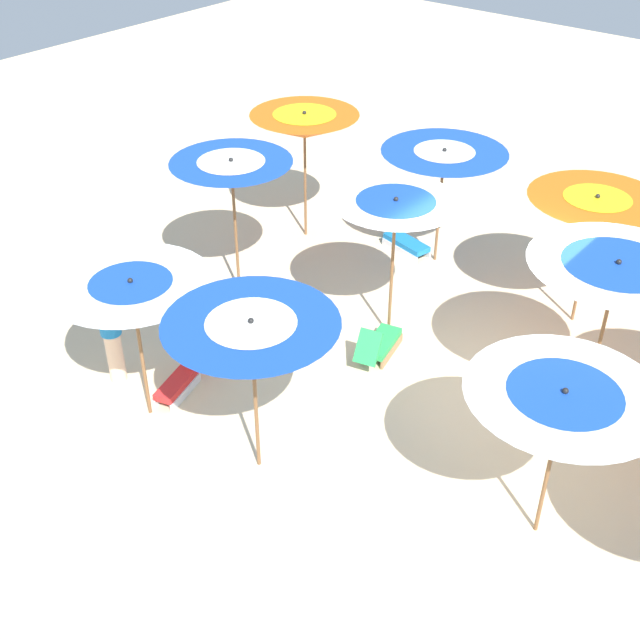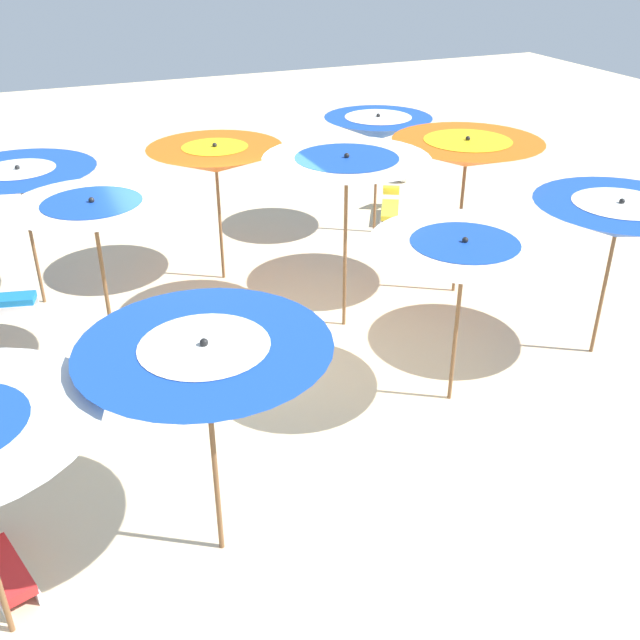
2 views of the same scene
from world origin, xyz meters
name	(u,v)px [view 2 (image 2 of 2)]	position (x,y,z in m)	size (l,w,h in m)	color
ground	(233,356)	(0.00, 0.00, -0.02)	(38.63, 38.63, 0.04)	beige
beach_umbrella_0	(618,219)	(4.56, -1.82, 1.92)	(2.15, 2.15, 2.20)	brown
beach_umbrella_1	(467,153)	(3.81, 0.52, 2.23)	(2.19, 2.19, 2.47)	brown
beach_umbrella_2	(378,128)	(3.75, 3.25, 1.96)	(1.90, 1.90, 2.21)	brown
beach_umbrella_3	(464,254)	(2.18, -2.03, 1.94)	(2.13, 2.13, 2.15)	brown
beach_umbrella_4	(347,171)	(1.74, 0.19, 2.31)	(2.22, 2.22, 2.54)	brown
beach_umbrella_5	(216,159)	(0.56, 2.40, 1.99)	(2.07, 2.07, 2.25)	brown
beach_umbrella_6	(206,361)	(-1.11, -3.31, 2.07)	(2.09, 2.09, 2.28)	brown
beach_umbrella_7	(94,215)	(-1.52, 0.14, 2.18)	(1.91, 1.91, 2.40)	brown
beach_umbrella_8	(20,181)	(-2.25, 2.63, 1.93)	(2.17, 2.17, 2.17)	brown
lounger_1	(142,377)	(-1.30, -0.43, 0.22)	(0.63, 1.19, 0.69)	olive
lounger_2	(1,561)	(-3.02, -2.92, 0.20)	(0.64, 1.22, 0.58)	silver
lounger_3	(390,208)	(4.37, 3.80, 0.19)	(0.95, 1.34, 0.52)	silver
beach_ball	(403,174)	(5.66, 5.67, 0.18)	(0.35, 0.35, 0.35)	white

